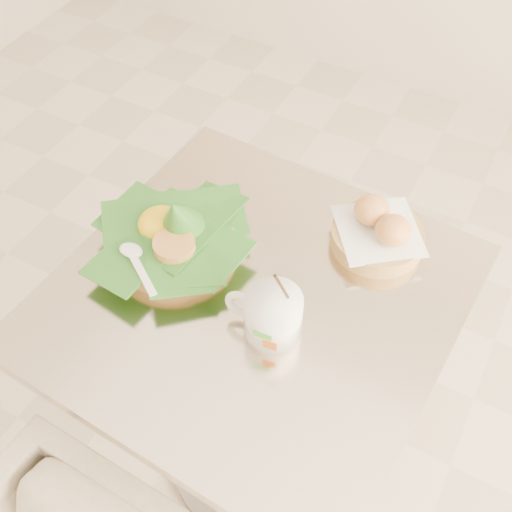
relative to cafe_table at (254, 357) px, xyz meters
The scene contains 5 objects.
floor 0.57m from the cafe_table, behind, with size 3.60×3.60×0.00m, color beige.
cafe_table is the anchor object (origin of this frame).
rice_basket 0.32m from the cafe_table, behind, with size 0.29×0.29×0.15m.
bread_basket 0.37m from the cafe_table, 55.66° to the left, with size 0.21×0.21×0.09m.
coffee_mug 0.28m from the cafe_table, 39.94° to the right, with size 0.14×0.10×0.17m.
Camera 1 is at (0.53, -0.62, 1.69)m, focal length 45.00 mm.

